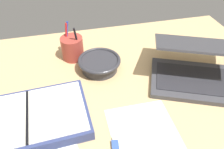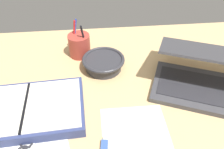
% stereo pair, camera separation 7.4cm
% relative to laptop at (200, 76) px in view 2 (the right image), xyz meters
% --- Properties ---
extents(desk_top, '(1.40, 1.00, 0.02)m').
position_rel_laptop_xyz_m(desk_top, '(-0.34, -0.04, -0.06)').
color(desk_top, tan).
rests_on(desk_top, ground).
extents(laptop, '(0.40, 0.38, 0.16)m').
position_rel_laptop_xyz_m(laptop, '(0.00, 0.00, 0.00)').
color(laptop, '#38383D').
rests_on(laptop, desk_top).
extents(bowl, '(0.17, 0.17, 0.05)m').
position_rel_laptop_xyz_m(bowl, '(-0.33, 0.13, -0.02)').
color(bowl, '#2D2D33').
rests_on(bowl, desk_top).
extents(pen_cup, '(0.09, 0.09, 0.15)m').
position_rel_laptop_xyz_m(pen_cup, '(-0.43, 0.24, 0.00)').
color(pen_cup, '#9E382D').
rests_on(pen_cup, desk_top).
extents(planner, '(0.37, 0.25, 0.04)m').
position_rel_laptop_xyz_m(planner, '(-0.59, -0.07, -0.03)').
color(planner, navy).
rests_on(planner, desk_top).
extents(scissors, '(0.14, 0.07, 0.01)m').
position_rel_laptop_xyz_m(scissors, '(-0.56, -0.20, -0.05)').
color(scissors, '#B7B7BC').
rests_on(scissors, desk_top).
extents(paper_sheet_front, '(0.20, 0.27, 0.00)m').
position_rel_laptop_xyz_m(paper_sheet_front, '(-0.26, -0.21, -0.05)').
color(paper_sheet_front, '#F4EFB2').
rests_on(paper_sheet_front, desk_top).
extents(usb_drive, '(0.03, 0.07, 0.01)m').
position_rel_laptop_xyz_m(usb_drive, '(-0.36, -0.22, -0.04)').
color(usb_drive, '#33519E').
rests_on(usb_drive, desk_top).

